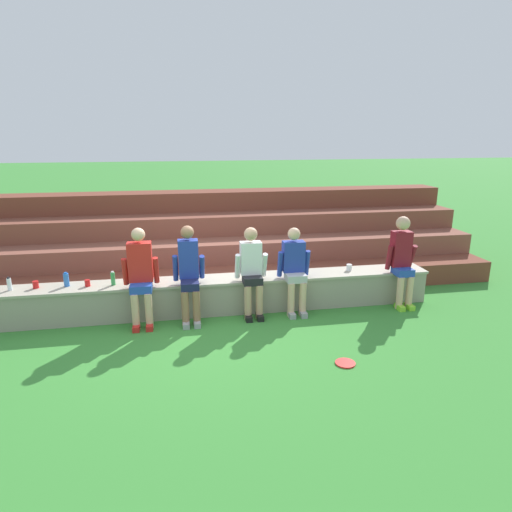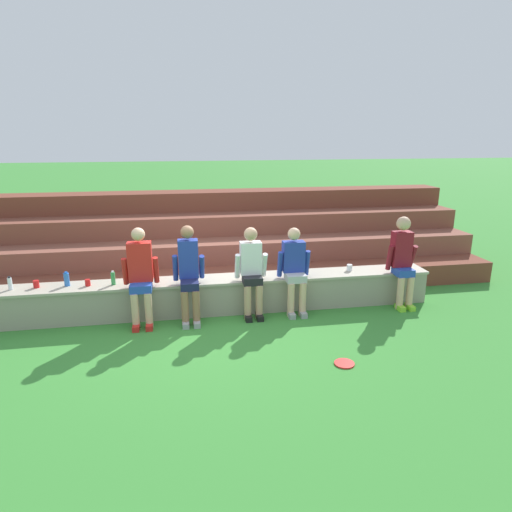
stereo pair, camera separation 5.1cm
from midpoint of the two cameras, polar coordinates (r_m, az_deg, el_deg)
The scene contains 15 objects.
ground_plane at distance 7.03m, azimuth -7.08°, elevation -7.97°, with size 80.00×80.00×0.00m, color #388433.
stone_seating_wall at distance 7.15m, azimuth -7.28°, elevation -5.02°, with size 7.60×0.54×0.55m.
brick_bleachers at distance 9.16m, azimuth -8.14°, elevation 1.58°, with size 11.22×2.71×1.59m.
person_far_left at distance 6.74m, azimuth -14.95°, elevation -2.29°, with size 0.53×0.51×1.47m.
person_left_of_center at distance 6.73m, azimuth -8.89°, elevation -2.05°, with size 0.48×0.58×1.47m.
person_center at distance 6.84m, azimuth -0.78°, elevation -1.70°, with size 0.51×0.51×1.41m.
person_right_of_center at distance 7.00m, azimuth 4.82°, elevation -1.53°, with size 0.52×0.52×1.37m.
person_far_right at distance 7.62m, azimuth 18.23°, elevation -0.28°, with size 0.49×0.52×1.50m.
water_bottle_mid_right at distance 7.28m, azimuth -23.57°, elevation -2.84°, with size 0.08×0.08×0.22m.
water_bottle_center_gap at distance 7.08m, azimuth -18.25°, elevation -2.79°, with size 0.06×0.06×0.22m.
water_bottle_near_right at distance 7.47m, azimuth -29.51°, elevation -3.19°, with size 0.06×0.06×0.21m.
plastic_cup_middle at distance 7.61m, azimuth 11.80°, elevation -1.45°, with size 0.09×0.09×0.10m, color white.
plastic_cup_left_end at distance 7.40m, azimuth -26.84°, elevation -3.33°, with size 0.08×0.08×0.11m, color red.
plastic_cup_right_end at distance 7.17m, azimuth -21.20°, elevation -3.29°, with size 0.08×0.08×0.10m, color red.
frisbee at distance 5.80m, azimuth 11.25°, elevation -13.47°, with size 0.26×0.26×0.02m, color red.
Camera 1 is at (-0.32, -6.43, 2.81)m, focal length 30.85 mm.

